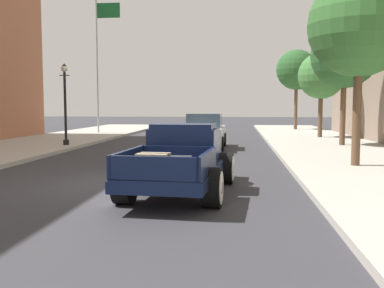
# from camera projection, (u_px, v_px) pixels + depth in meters

# --- Properties ---
(ground_plane) EXTENTS (140.00, 140.00, 0.00)m
(ground_plane) POSITION_uv_depth(u_px,v_px,m) (123.00, 184.00, 11.15)
(ground_plane) COLOR #333338
(hotrod_truck_navy) EXTENTS (2.42, 5.03, 1.58)m
(hotrod_truck_navy) POSITION_uv_depth(u_px,v_px,m) (183.00, 159.00, 10.21)
(hotrod_truck_navy) COLOR #0F1938
(hotrod_truck_navy) RESTS_ON ground
(car_background_silver) EXTENTS (1.91, 4.32, 1.65)m
(car_background_silver) POSITION_uv_depth(u_px,v_px,m) (205.00, 132.00, 20.43)
(car_background_silver) COLOR #B7B7BC
(car_background_silver) RESTS_ON ground
(street_lamp_far) EXTENTS (0.50, 0.32, 3.85)m
(street_lamp_far) POSITION_uv_depth(u_px,v_px,m) (65.00, 98.00, 20.51)
(street_lamp_far) COLOR black
(street_lamp_far) RESTS_ON sidewalk_left
(flagpole) EXTENTS (1.74, 0.16, 9.16)m
(flagpole) POSITION_uv_depth(u_px,v_px,m) (100.00, 51.00, 29.85)
(flagpole) COLOR #B2B2B7
(flagpole) RESTS_ON sidewalk_left
(street_tree_nearest) EXTENTS (3.15, 3.15, 5.88)m
(street_tree_nearest) POSITION_uv_depth(u_px,v_px,m) (360.00, 26.00, 13.20)
(street_tree_nearest) COLOR brown
(street_tree_nearest) RESTS_ON sidewalk_right
(street_tree_second) EXTENTS (3.15, 3.15, 5.83)m
(street_tree_second) POSITION_uv_depth(u_px,v_px,m) (345.00, 55.00, 20.30)
(street_tree_second) COLOR brown
(street_tree_second) RESTS_ON sidewalk_right
(street_tree_third) EXTENTS (2.73, 2.73, 5.00)m
(street_tree_third) POSITION_uv_depth(u_px,v_px,m) (321.00, 76.00, 25.56)
(street_tree_third) COLOR brown
(street_tree_third) RESTS_ON sidewalk_right
(street_tree_farthest) EXTENTS (3.17, 3.17, 6.31)m
(street_tree_farthest) POSITION_uv_depth(u_px,v_px,m) (297.00, 70.00, 34.35)
(street_tree_farthest) COLOR brown
(street_tree_farthest) RESTS_ON sidewalk_right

